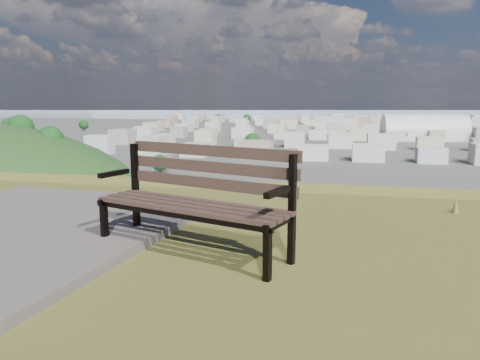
# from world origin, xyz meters

# --- Properties ---
(park_bench) EXTENTS (1.82, 1.09, 0.91)m
(park_bench) POSITION_xyz_m (-0.12, 1.27, 25.51)
(park_bench) COLOR #433126
(park_bench) RESTS_ON hilltop_mesa
(grass_tufts) EXTENTS (12.49, 7.38, 0.28)m
(grass_tufts) POSITION_xyz_m (-0.13, -0.44, 25.11)
(grass_tufts) COLOR brown
(grass_tufts) RESTS_ON hilltop_mesa
(arena) EXTENTS (52.45, 26.85, 21.26)m
(arena) POSITION_xyz_m (52.88, 309.48, 5.01)
(arena) COLOR silver
(arena) RESTS_ON ground
(city_blocks) EXTENTS (395.00, 361.00, 7.00)m
(city_blocks) POSITION_xyz_m (0.00, 394.44, 3.50)
(city_blocks) COLOR beige
(city_blocks) RESTS_ON ground
(city_trees) EXTENTS (406.52, 387.20, 9.98)m
(city_trees) POSITION_xyz_m (-26.39, 319.00, 4.83)
(city_trees) COLOR #302418
(city_trees) RESTS_ON ground
(bay_water) EXTENTS (2400.00, 700.00, 0.12)m
(bay_water) POSITION_xyz_m (0.00, 900.00, 0.00)
(bay_water) COLOR #909DB8
(bay_water) RESTS_ON ground
(far_hills) EXTENTS (2050.00, 340.00, 60.00)m
(far_hills) POSITION_xyz_m (-60.92, 1402.93, 25.47)
(far_hills) COLOR #899BAB
(far_hills) RESTS_ON ground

